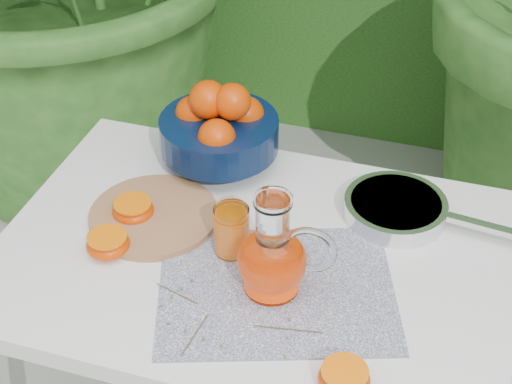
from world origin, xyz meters
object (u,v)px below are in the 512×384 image
(fruit_bowl, at_px, (219,127))
(juice_pitcher, at_px, (273,258))
(saute_pan, at_px, (397,208))
(white_table, at_px, (253,281))
(cutting_board, at_px, (154,216))

(fruit_bowl, distance_m, juice_pitcher, 0.42)
(fruit_bowl, bearing_deg, saute_pan, -10.23)
(white_table, relative_size, fruit_bowl, 3.10)
(cutting_board, height_order, fruit_bowl, fruit_bowl)
(saute_pan, bearing_deg, white_table, -142.84)
(white_table, distance_m, cutting_board, 0.24)
(cutting_board, xyz_separation_m, saute_pan, (0.47, 0.16, 0.01))
(juice_pitcher, height_order, saute_pan, juice_pitcher)
(white_table, bearing_deg, fruit_bowl, 121.33)
(cutting_board, xyz_separation_m, juice_pitcher, (0.29, -0.12, 0.07))
(saute_pan, bearing_deg, cutting_board, -161.54)
(fruit_bowl, height_order, saute_pan, fruit_bowl)
(fruit_bowl, height_order, juice_pitcher, juice_pitcher)
(white_table, height_order, cutting_board, cutting_board)
(fruit_bowl, bearing_deg, juice_pitcher, -57.24)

